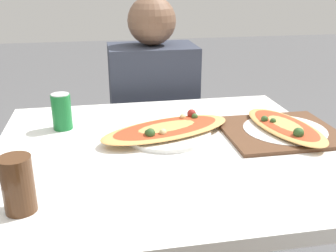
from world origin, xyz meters
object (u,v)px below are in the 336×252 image
pizza_main (167,130)px  drink_glass (18,185)px  person_seated (153,99)px  pizza_second (285,128)px  soda_can (62,112)px  chair_far_seated (151,131)px  dining_table (167,170)px

pizza_main → drink_glass: (-0.40, -0.37, 0.05)m
person_seated → pizza_second: size_ratio=2.92×
drink_glass → soda_can: bearing=83.1°
soda_can → pizza_second: bearing=-13.5°
chair_far_seated → person_seated: size_ratio=0.73×
soda_can → drink_glass: bearing=-96.9°
dining_table → pizza_second: size_ratio=2.63×
drink_glass → chair_far_seated: bearing=67.6°
dining_table → chair_far_seated: size_ratio=1.24×
pizza_main → pizza_second: pizza_second is taller
chair_far_seated → pizza_main: (-0.04, -0.71, 0.29)m
pizza_second → dining_table: bearing=-173.6°
person_seated → dining_table: bearing=85.1°
dining_table → pizza_main: (0.02, 0.09, 0.10)m
person_seated → pizza_main: (-0.04, -0.59, 0.08)m
person_seated → soda_can: bearing=50.5°
person_seated → soda_can: (-0.38, -0.47, 0.12)m
chair_far_seated → person_seated: 0.24m
chair_far_seated → person_seated: bearing=90.0°
chair_far_seated → person_seated: person_seated is taller
dining_table → drink_glass: (-0.39, -0.28, 0.14)m
soda_can → dining_table: bearing=-34.4°
chair_far_seated → soda_can: (-0.38, -0.58, 0.33)m
chair_far_seated → soda_can: size_ratio=6.80×
person_seated → pizza_second: bearing=118.9°
dining_table → person_seated: bearing=85.1°
pizza_main → pizza_second: 0.40m
soda_can → pizza_second: 0.76m
pizza_main → drink_glass: drink_glass is taller
person_seated → drink_glass: size_ratio=8.82×
pizza_main → drink_glass: bearing=-137.2°
chair_far_seated → dining_table: bearing=85.8°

